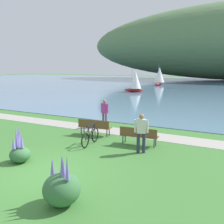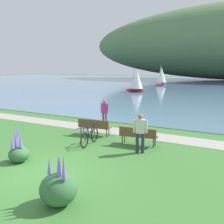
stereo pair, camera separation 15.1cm
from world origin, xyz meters
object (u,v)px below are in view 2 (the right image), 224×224
object	(u,v)px
sailboat_nearest_to_shore	(161,76)
person_on_the_grass	(140,131)
park_bench_further_along	(138,135)
sailboat_mid_bay	(137,81)
bicycle_leaning_near_bench	(90,137)
park_bench_near_camera	(94,126)
person_at_shoreline	(105,111)

from	to	relation	value
sailboat_nearest_to_shore	person_on_the_grass	bearing A→B (deg)	-73.44
park_bench_further_along	sailboat_mid_bay	world-z (taller)	sailboat_mid_bay
bicycle_leaning_near_bench	sailboat_nearest_to_shore	xyz separation A→B (m)	(-9.34, 40.05, 1.49)
person_on_the_grass	sailboat_mid_bay	xyz separation A→B (m)	(-10.77, 24.85, 0.67)
sailboat_nearest_to_shore	park_bench_near_camera	bearing A→B (deg)	-77.39
park_bench_near_camera	park_bench_further_along	distance (m)	2.85
park_bench_near_camera	bicycle_leaning_near_bench	distance (m)	1.70
person_at_shoreline	sailboat_mid_bay	size ratio (longest dim) A/B	0.50
person_at_shoreline	person_on_the_grass	bearing A→B (deg)	-42.42
person_at_shoreline	park_bench_near_camera	bearing A→B (deg)	-76.12
park_bench_near_camera	sailboat_nearest_to_shore	size ratio (longest dim) A/B	0.47
sailboat_nearest_to_shore	sailboat_mid_bay	world-z (taller)	sailboat_nearest_to_shore
park_bench_further_along	person_at_shoreline	size ratio (longest dim) A/B	1.07
park_bench_near_camera	person_at_shoreline	bearing A→B (deg)	103.88
park_bench_further_along	sailboat_nearest_to_shore	size ratio (longest dim) A/B	0.47
park_bench_near_camera	person_at_shoreline	xyz separation A→B (m)	(-0.48, 1.96, 0.46)
person_at_shoreline	sailboat_nearest_to_shore	bearing A→B (deg)	102.54
person_at_shoreline	sailboat_mid_bay	xyz separation A→B (m)	(-7.00, 21.41, 0.67)
park_bench_further_along	person_at_shoreline	world-z (taller)	person_at_shoreline
park_bench_further_along	sailboat_mid_bay	xyz separation A→B (m)	(-10.29, 23.91, 1.13)
park_bench_near_camera	person_on_the_grass	distance (m)	3.63
sailboat_mid_bay	person_on_the_grass	bearing A→B (deg)	-66.57
person_on_the_grass	sailboat_nearest_to_shore	world-z (taller)	sailboat_nearest_to_shore
park_bench_near_camera	person_on_the_grass	xyz separation A→B (m)	(3.28, -1.48, 0.46)
sailboat_nearest_to_shore	bicycle_leaning_near_bench	bearing A→B (deg)	-76.87
park_bench_further_along	sailboat_nearest_to_shore	bearing A→B (deg)	106.29
sailboat_mid_bay	bicycle_leaning_near_bench	bearing A→B (deg)	-71.74
park_bench_near_camera	person_on_the_grass	bearing A→B (deg)	-24.27
person_on_the_grass	person_at_shoreline	bearing A→B (deg)	137.58
bicycle_leaning_near_bench	person_on_the_grass	distance (m)	2.62
sailboat_nearest_to_shore	sailboat_mid_bay	bearing A→B (deg)	-85.75
person_at_shoreline	sailboat_mid_bay	bearing A→B (deg)	108.12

